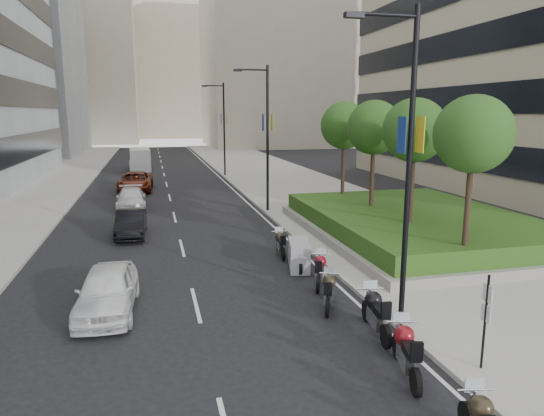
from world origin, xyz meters
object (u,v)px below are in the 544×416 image
object	(u,v)px
delivery_van	(140,160)
car_c	(131,199)
motorcycle_5	(299,255)
lamp_post_2	(222,124)
motorcycle_1	(406,351)
lamp_post_0	(405,154)
motorcycle_3	(329,291)
motorcycle_4	(320,270)
lamp_post_1	(265,131)
motorcycle_2	(376,313)
car_b	(131,223)
car_d	(136,182)
motorcycle_6	(281,243)
car_a	(107,290)
parking_sign	(485,317)

from	to	relation	value
delivery_van	car_c	bearing A→B (deg)	-92.90
motorcycle_5	car_c	xyz separation A→B (m)	(-6.99, 14.66, 0.09)
lamp_post_2	car_c	size ratio (longest dim) A/B	1.99
motorcycle_1	car_c	xyz separation A→B (m)	(-7.09, 23.01, 0.04)
lamp_post_0	delivery_van	size ratio (longest dim) A/B	1.61
lamp_post_0	lamp_post_2	xyz separation A→B (m)	(0.00, 35.00, 0.00)
motorcycle_3	delivery_van	size ratio (longest dim) A/B	0.34
motorcycle_4	lamp_post_2	bearing A→B (deg)	21.33
motorcycle_1	lamp_post_1	bearing A→B (deg)	11.14
lamp_post_1	motorcycle_2	bearing A→B (deg)	-92.83
motorcycle_2	motorcycle_3	size ratio (longest dim) A/B	1.23
motorcycle_4	motorcycle_5	distance (m)	1.98
lamp_post_2	car_b	xyz separation A→B (m)	(-8.00, -22.12, -4.40)
lamp_post_2	car_d	bearing A→B (deg)	-138.10
motorcycle_3	delivery_van	world-z (taller)	delivery_van
motorcycle_6	motorcycle_4	bearing A→B (deg)	-167.79
delivery_van	lamp_post_0	bearing A→B (deg)	-81.72
car_a	delivery_van	xyz separation A→B (m)	(0.33, 39.70, 0.35)
lamp_post_1	motorcycle_5	bearing A→B (deg)	-96.36
car_b	car_a	bearing A→B (deg)	-90.64
lamp_post_2	car_a	size ratio (longest dim) A/B	2.10
motorcycle_1	car_d	size ratio (longest dim) A/B	0.41
motorcycle_5	motorcycle_6	distance (m)	2.02
motorcycle_1	car_d	bearing A→B (deg)	27.50
motorcycle_1	motorcycle_6	world-z (taller)	motorcycle_1
parking_sign	motorcycle_6	world-z (taller)	parking_sign
motorcycle_1	car_a	xyz separation A→B (m)	(-7.23, 5.65, 0.11)
delivery_van	car_a	bearing A→B (deg)	-92.86
lamp_post_1	motorcycle_1	bearing A→B (deg)	-93.37
car_a	car_c	size ratio (longest dim) A/B	0.94
lamp_post_1	car_d	xyz separation A→B (m)	(-8.14, 10.69, -4.30)
parking_sign	delivery_van	distance (m)	46.55
parking_sign	motorcycle_5	bearing A→B (deg)	102.33
lamp_post_0	car_d	size ratio (longest dim) A/B	1.64
motorcycle_6	car_d	bearing A→B (deg)	24.76
lamp_post_2	motorcycle_1	distance (m)	37.90
delivery_van	motorcycle_3	bearing A→B (deg)	-83.28
car_c	lamp_post_2	bearing A→B (deg)	59.37
lamp_post_2	lamp_post_0	bearing A→B (deg)	-90.00
lamp_post_1	car_a	world-z (taller)	lamp_post_1
lamp_post_1	motorcycle_1	distance (m)	20.15
parking_sign	motorcycle_4	world-z (taller)	parking_sign
parking_sign	lamp_post_1	bearing A→B (deg)	91.88
lamp_post_0	car_c	bearing A→B (deg)	112.02
motorcycle_5	car_b	distance (m)	9.82
lamp_post_1	car_d	world-z (taller)	lamp_post_1
car_c	motorcycle_5	bearing A→B (deg)	-65.66
lamp_post_0	parking_sign	xyz separation A→B (m)	(0.66, -3.00, -3.61)
car_a	motorcycle_4	bearing A→B (deg)	8.97
car_d	car_c	bearing A→B (deg)	-88.06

